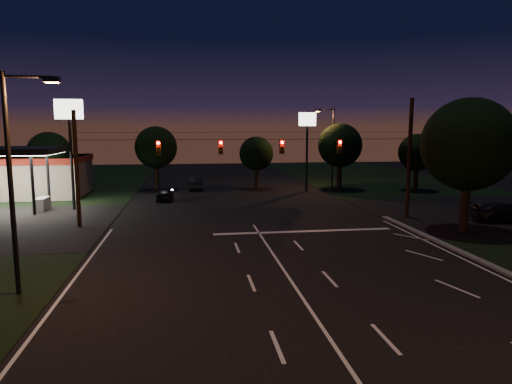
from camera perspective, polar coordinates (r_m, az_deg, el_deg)
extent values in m
plane|color=black|center=(19.10, 5.74, -12.93)|extent=(140.00, 140.00, 0.00)
cube|color=black|center=(41.84, 27.53, -2.26)|extent=(20.00, 16.00, 0.02)
cube|color=silver|center=(13.91, 12.20, -21.52)|extent=(0.14, 40.00, 0.01)
cube|color=silver|center=(30.50, 5.97, -4.91)|extent=(12.00, 0.50, 0.01)
cylinder|color=black|center=(36.86, 18.30, -3.03)|extent=(0.30, 0.30, 9.00)
cylinder|color=black|center=(33.86, -21.16, -4.13)|extent=(0.28, 0.28, 8.00)
cylinder|color=black|center=(32.60, -0.56, 6.60)|extent=(24.00, 0.03, 0.03)
cylinder|color=black|center=(32.59, -0.56, 7.48)|extent=(24.00, 0.02, 0.02)
cube|color=#3F3307|center=(32.38, -12.09, 5.44)|extent=(0.32, 0.26, 1.00)
sphere|color=#FF0705|center=(32.21, -12.12, 6.01)|extent=(0.22, 0.22, 0.22)
sphere|color=black|center=(32.22, -12.10, 5.43)|extent=(0.20, 0.20, 0.20)
sphere|color=black|center=(32.24, -12.09, 4.84)|extent=(0.20, 0.20, 0.20)
cube|color=#3F3307|center=(32.39, -4.44, 5.60)|extent=(0.32, 0.26, 1.00)
sphere|color=#FF0705|center=(32.22, -4.43, 6.17)|extent=(0.22, 0.22, 0.22)
sphere|color=black|center=(32.23, -4.42, 5.58)|extent=(0.20, 0.20, 0.20)
sphere|color=black|center=(32.25, -4.41, 5.00)|extent=(0.20, 0.20, 0.20)
cube|color=#3F3307|center=(32.98, 3.25, 5.65)|extent=(0.32, 0.26, 1.00)
sphere|color=#FF0705|center=(32.82, 3.31, 6.21)|extent=(0.22, 0.22, 0.22)
sphere|color=black|center=(32.83, 3.30, 5.64)|extent=(0.20, 0.20, 0.20)
sphere|color=black|center=(32.84, 3.30, 5.06)|extent=(0.20, 0.20, 0.20)
cube|color=#3F3307|center=(34.11, 10.37, 5.61)|extent=(0.32, 0.26, 1.00)
sphere|color=#FF0705|center=(33.95, 10.48, 6.16)|extent=(0.22, 0.22, 0.22)
sphere|color=black|center=(33.96, 10.46, 5.60)|extent=(0.20, 0.20, 0.20)
sphere|color=black|center=(33.97, 10.45, 5.04)|extent=(0.20, 0.20, 0.20)
cube|color=gray|center=(51.61, -28.24, 1.73)|extent=(14.00, 8.00, 4.00)
cube|color=maroon|center=(51.48, -28.37, 3.61)|extent=(14.20, 8.20, 0.60)
cube|color=gray|center=(41.58, -25.15, -1.40)|extent=(0.80, 2.00, 1.10)
cylinder|color=black|center=(39.44, -26.13, 0.78)|extent=(0.24, 0.24, 4.80)
cylinder|color=black|center=(43.24, -24.54, 1.45)|extent=(0.24, 0.24, 4.80)
cylinder|color=black|center=(40.55, -22.03, 3.12)|extent=(0.24, 0.24, 7.50)
cube|color=white|center=(40.46, -22.37, 9.55)|extent=(2.20, 0.30, 1.60)
cylinder|color=black|center=(49.00, 6.36, 4.12)|extent=(0.24, 0.24, 7.00)
cube|color=white|center=(48.90, 6.44, 9.03)|extent=(1.80, 0.30, 1.40)
cylinder|color=black|center=(20.67, -28.32, 0.62)|extent=(0.20, 0.20, 9.00)
cylinder|color=black|center=(20.34, -26.70, 12.78)|extent=(1.80, 0.12, 0.12)
cube|color=black|center=(20.08, -24.19, 12.71)|extent=(0.60, 0.35, 0.22)
cube|color=orange|center=(20.07, -24.17, 12.37)|extent=(0.45, 0.25, 0.04)
cylinder|color=black|center=(51.84, 9.58, 5.37)|extent=(0.20, 0.20, 9.00)
cylinder|color=black|center=(51.56, 8.72, 10.16)|extent=(1.80, 0.12, 0.12)
cube|color=black|center=(51.30, 7.75, 10.08)|extent=(0.60, 0.35, 0.22)
cube|color=orange|center=(51.30, 7.74, 9.94)|extent=(0.45, 0.25, 0.04)
cylinder|color=black|center=(33.00, 24.66, -1.10)|extent=(0.60, 0.60, 4.00)
sphere|color=black|center=(32.66, 25.05, 5.43)|extent=(6.00, 6.00, 6.00)
sphere|color=black|center=(33.37, 25.47, 5.14)|extent=(4.50, 4.50, 4.50)
sphere|color=black|center=(32.59, 23.86, 5.26)|extent=(4.20, 4.20, 4.20)
cylinder|color=black|center=(49.48, -24.24, 1.16)|extent=(0.49, 0.49, 3.00)
sphere|color=black|center=(49.26, -24.42, 4.42)|extent=(4.20, 4.20, 4.20)
sphere|color=black|center=(49.45, -23.85, 4.32)|extent=(3.15, 3.15, 3.15)
sphere|color=black|center=(49.58, -24.82, 4.31)|extent=(2.94, 2.94, 2.94)
cylinder|color=black|center=(51.67, -12.29, 2.09)|extent=(0.52, 0.52, 3.25)
sphere|color=black|center=(51.45, -12.40, 5.48)|extent=(4.60, 4.60, 4.60)
sphere|color=black|center=(51.77, -11.86, 5.36)|extent=(3.45, 3.45, 3.45)
sphere|color=black|center=(51.72, -12.89, 5.36)|extent=(3.22, 3.22, 3.22)
cylinder|color=black|center=(51.12, 0.04, 1.94)|extent=(0.47, 0.47, 2.75)
sphere|color=black|center=(50.91, 0.04, 4.83)|extent=(3.80, 3.80, 3.80)
sphere|color=black|center=(51.25, 0.41, 4.72)|extent=(2.85, 2.85, 2.85)
sphere|color=black|center=(51.05, -0.42, 4.74)|extent=(2.66, 2.66, 2.66)
cylinder|color=black|center=(51.26, 10.38, 2.19)|extent=(0.53, 0.53, 3.40)
sphere|color=black|center=(51.04, 10.47, 5.76)|extent=(4.80, 4.80, 4.80)
sphere|color=black|center=(51.54, 10.85, 5.61)|extent=(3.60, 3.60, 3.60)
sphere|color=black|center=(51.12, 9.87, 5.65)|extent=(3.36, 3.36, 3.36)
cylinder|color=black|center=(52.61, 19.36, 1.73)|extent=(0.48, 0.48, 2.90)
sphere|color=black|center=(52.40, 19.50, 4.70)|extent=(4.00, 4.00, 4.00)
sphere|color=black|center=(52.86, 19.73, 4.58)|extent=(3.00, 3.00, 3.00)
sphere|color=black|center=(52.40, 19.01, 4.62)|extent=(2.80, 2.80, 2.80)
imported|color=black|center=(43.95, -11.34, -0.18)|extent=(1.60, 3.84, 1.30)
imported|color=black|center=(51.20, -7.65, 1.13)|extent=(1.76, 4.39, 1.42)
imported|color=black|center=(37.85, 28.88, -2.24)|extent=(5.26, 2.86, 1.45)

